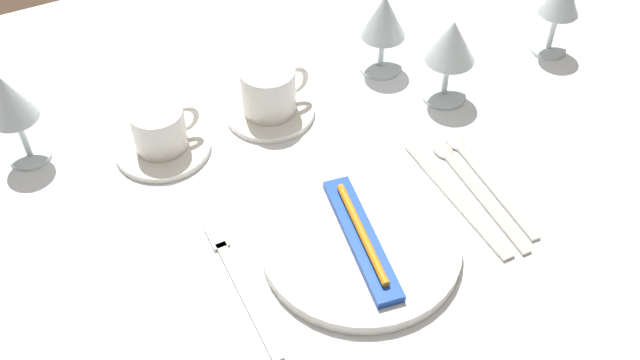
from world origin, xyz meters
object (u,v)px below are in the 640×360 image
toothbrush_package (362,237)px  spoon_soup (468,181)px  coffee_cup_left (160,128)px  coffee_cup_right (270,90)px  dinner_plate (361,245)px  wine_glass_centre (9,102)px  wine_glass_right (384,20)px  fork_outer (240,283)px  spoon_dessert (479,171)px  dinner_knife (458,201)px  wine_glass_left (451,44)px

toothbrush_package → spoon_soup: 0.20m
coffee_cup_left → coffee_cup_right: size_ratio=0.93×
dinner_plate → spoon_soup: (0.20, 0.04, -0.01)m
coffee_cup_right → wine_glass_centre: size_ratio=0.73×
wine_glass_centre → wine_glass_right: 0.57m
fork_outer → spoon_soup: size_ratio=0.96×
wine_glass_centre → dinner_plate: bearing=-46.4°
spoon_soup → spoon_dessert: (0.03, 0.01, -0.00)m
dinner_plate → spoon_dessert: (0.22, 0.05, -0.01)m
coffee_cup_left → coffee_cup_right: bearing=1.0°
dinner_knife → spoon_soup: size_ratio=1.03×
toothbrush_package → coffee_cup_right: 0.30m
dinner_plate → coffee_cup_right: (0.00, 0.30, 0.04)m
spoon_soup → wine_glass_left: (0.07, 0.18, 0.10)m
spoon_soup → wine_glass_centre: 0.65m
wine_glass_centre → wine_glass_right: bearing=-4.6°
spoon_soup → fork_outer: bearing=-177.0°
dinner_knife → coffee_cup_right: size_ratio=2.20×
spoon_dessert → dinner_plate: bearing=-167.5°
dinner_plate → wine_glass_centre: size_ratio=1.75×
fork_outer → wine_glass_right: size_ratio=1.61×
dinner_knife → spoon_soup: spoon_soup is taller
dinner_knife → spoon_dessert: size_ratio=1.06×
dinner_plate → fork_outer: (-0.16, 0.02, -0.01)m
toothbrush_package → fork_outer: 0.17m
spoon_dessert → wine_glass_centre: bearing=150.8°
spoon_dessert → wine_glass_left: 0.20m
spoon_soup → coffee_cup_right: size_ratio=2.14×
fork_outer → wine_glass_right: wine_glass_right is taller
coffee_cup_left → dinner_knife: bearing=-40.6°
fork_outer → wine_glass_centre: wine_glass_centre is taller
dinner_plate → coffee_cup_left: coffee_cup_left is taller
toothbrush_package → fork_outer: size_ratio=0.95×
dinner_plate → wine_glass_centre: wine_glass_centre is taller
toothbrush_package → dinner_knife: size_ratio=0.89×
dinner_knife → wine_glass_right: wine_glass_right is taller
fork_outer → coffee_cup_left: coffee_cup_left is taller
wine_glass_left → spoon_soup: bearing=-112.3°
wine_glass_left → wine_glass_right: (-0.05, 0.11, -0.01)m
toothbrush_package → spoon_soup: (0.20, 0.04, -0.02)m
toothbrush_package → wine_glass_centre: bearing=133.6°
wine_glass_centre → spoon_soup: bearing=-31.1°
wine_glass_centre → coffee_cup_right: bearing=-10.9°
wine_glass_right → coffee_cup_left: bearing=-176.1°
fork_outer → spoon_dessert: (0.38, 0.03, 0.00)m
spoon_dessert → coffee_cup_left: coffee_cup_left is taller
coffee_cup_left → wine_glass_left: bearing=-10.5°
wine_glass_left → wine_glass_right: size_ratio=1.02×
spoon_soup → wine_glass_right: wine_glass_right is taller
coffee_cup_right → wine_glass_left: bearing=-17.8°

